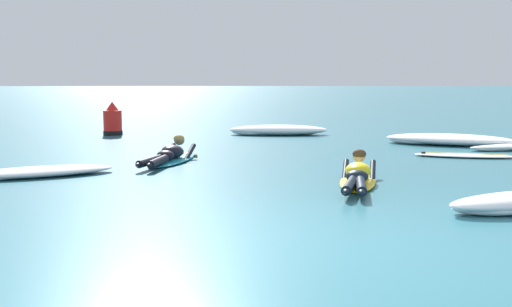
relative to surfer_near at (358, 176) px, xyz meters
The scene contains 8 objects.
ground_plane 6.80m from the surfer_near, 95.67° to the left, with size 120.00×120.00×0.00m, color #2D6B7A.
surfer_near is the anchor object (origin of this frame).
surfer_far 3.99m from the surfer_near, 141.75° to the left, with size 1.06×2.42×0.55m.
drifting_surfboard 4.17m from the surfer_near, 48.07° to the left, with size 2.06×1.03×0.16m.
whitewater_front 6.20m from the surfer_near, 58.45° to the left, with size 3.19×2.16×0.26m.
whitewater_mid_right 7.79m from the surfer_near, 95.11° to the left, with size 2.75×1.05×0.28m.
whitewater_back 5.27m from the surfer_near, 169.33° to the left, with size 2.57×1.62×0.16m.
channel_marker_buoy 9.46m from the surfer_near, 123.77° to the left, with size 0.53×0.53×0.92m.
Camera 1 is at (-1.20, -6.24, 1.74)m, focal length 44.10 mm.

